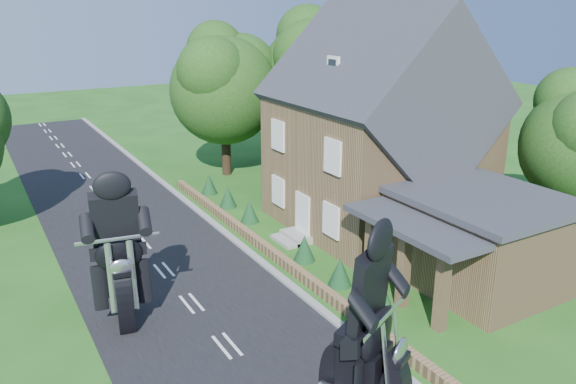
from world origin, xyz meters
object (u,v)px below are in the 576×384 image
annex (478,238)px  motorcycle_follow (124,301)px  house (378,134)px  garden_wall (271,252)px

annex → motorcycle_follow: annex is taller
house → annex: bearing=-95.2°
annex → garden_wall: bearing=133.8°
house → garden_wall: bearing=-170.8°
garden_wall → house: size_ratio=2.15×
garden_wall → house: bearing=9.2°
house → motorcycle_follow: bearing=-166.6°
annex → motorcycle_follow: size_ratio=4.18×
annex → motorcycle_follow: (-12.19, 3.75, -0.98)m
house → annex: size_ratio=1.45×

